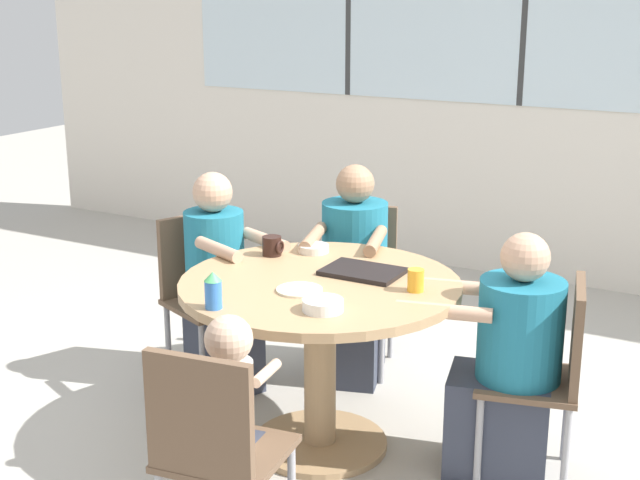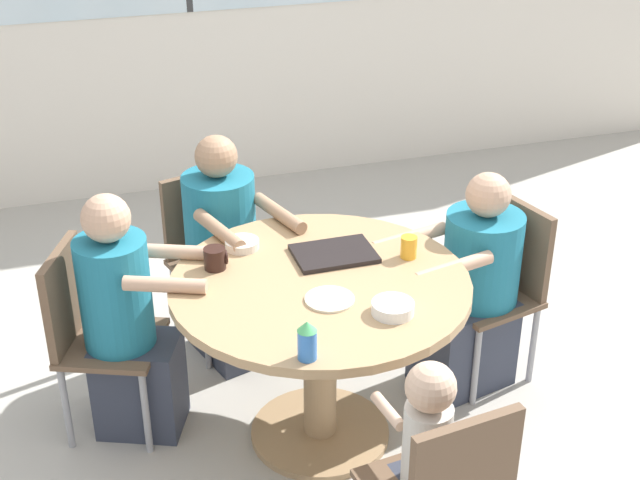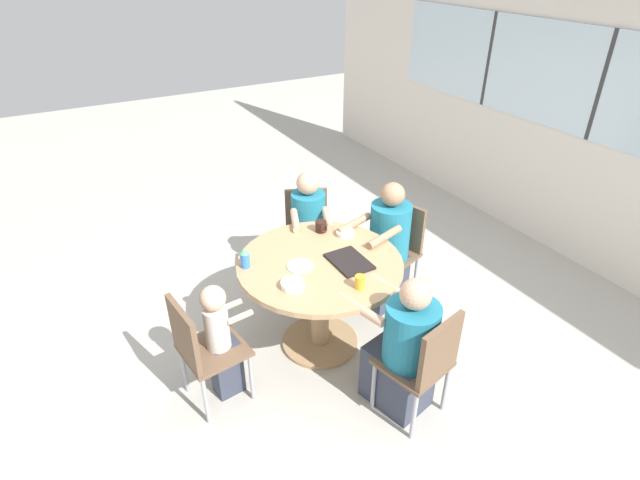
{
  "view_description": "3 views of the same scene",
  "coord_description": "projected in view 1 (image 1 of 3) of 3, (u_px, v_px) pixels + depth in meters",
  "views": [
    {
      "loc": [
        1.73,
        -3.14,
        1.98
      ],
      "look_at": [
        0.0,
        0.0,
        0.96
      ],
      "focal_mm": 50.0,
      "sensor_mm": 36.0,
      "label": 1
    },
    {
      "loc": [
        -0.91,
        -2.9,
        2.56
      ],
      "look_at": [
        0.0,
        0.0,
        0.96
      ],
      "focal_mm": 50.0,
      "sensor_mm": 36.0,
      "label": 2
    },
    {
      "loc": [
        2.61,
        -1.47,
        2.76
      ],
      "look_at": [
        0.0,
        0.0,
        0.96
      ],
      "focal_mm": 28.0,
      "sensor_mm": 36.0,
      "label": 3
    }
  ],
  "objects": [
    {
      "name": "coffee_mug",
      "position": [
        272.0,
        246.0,
        4.12
      ],
      "size": [
        0.09,
        0.09,
        0.09
      ],
      "color": "black",
      "rests_on": "dining_table"
    },
    {
      "name": "bowl_white_shallow",
      "position": [
        314.0,
        248.0,
        4.18
      ],
      "size": [
        0.14,
        0.14,
        0.03
      ],
      "color": "silver",
      "rests_on": "dining_table"
    },
    {
      "name": "bowl_cereal",
      "position": [
        323.0,
        305.0,
        3.42
      ],
      "size": [
        0.16,
        0.16,
        0.05
      ],
      "color": "white",
      "rests_on": "dining_table"
    },
    {
      "name": "chair_for_toddler",
      "position": [
        213.0,
        443.0,
        2.98
      ],
      "size": [
        0.45,
        0.45,
        0.86
      ],
      "rotation": [
        0.0,
        0.0,
        0.13
      ],
      "color": "brown",
      "rests_on": "ground_plane"
    },
    {
      "name": "person_man_teal_shirt",
      "position": [
        508.0,
        371.0,
        3.65
      ],
      "size": [
        0.69,
        0.48,
        1.05
      ],
      "rotation": [
        0.0,
        0.0,
        -4.48
      ],
      "color": "#333847",
      "rests_on": "ground_plane"
    },
    {
      "name": "dining_table",
      "position": [
        320.0,
        322.0,
        3.82
      ],
      "size": [
        1.2,
        1.2,
        0.78
      ],
      "color": "tan",
      "rests_on": "ground_plane"
    },
    {
      "name": "chair_for_man_blue_shirt",
      "position": [
        202.0,
        284.0,
        4.58
      ],
      "size": [
        0.52,
        0.52,
        0.86
      ],
      "rotation": [
        0.0,
        0.0,
        -1.96
      ],
      "color": "brown",
      "rests_on": "ground_plane"
    },
    {
      "name": "person_woman_green_shirt",
      "position": [
        353.0,
        284.0,
        4.61
      ],
      "size": [
        0.5,
        0.68,
        1.12
      ],
      "rotation": [
        0.0,
        0.0,
        -2.85
      ],
      "color": "#333847",
      "rests_on": "ground_plane"
    },
    {
      "name": "wall_back_with_windows",
      "position": [
        523.0,
        73.0,
        5.98
      ],
      "size": [
        8.4,
        0.08,
        2.8
      ],
      "color": "silver",
      "rests_on": "ground_plane"
    },
    {
      "name": "juice_glass",
      "position": [
        416.0,
        280.0,
        3.63
      ],
      "size": [
        0.07,
        0.07,
        0.09
      ],
      "color": "gold",
      "rests_on": "dining_table"
    },
    {
      "name": "sippy_cup",
      "position": [
        213.0,
        290.0,
        3.43
      ],
      "size": [
        0.07,
        0.07,
        0.15
      ],
      "color": "blue",
      "rests_on": "dining_table"
    },
    {
      "name": "plate_tortillas",
      "position": [
        300.0,
        290.0,
        3.65
      ],
      "size": [
        0.19,
        0.19,
        0.01
      ],
      "color": "beige",
      "rests_on": "dining_table"
    },
    {
      "name": "person_man_blue_shirt",
      "position": [
        219.0,
        293.0,
        4.46
      ],
      "size": [
        0.61,
        0.48,
        1.11
      ],
      "rotation": [
        0.0,
        0.0,
        -1.96
      ],
      "color": "#333847",
      "rests_on": "ground_plane"
    },
    {
      "name": "chair_for_man_teal_shirt",
      "position": [
        552.0,
        365.0,
        3.6
      ],
      "size": [
        0.48,
        0.48,
        0.86
      ],
      "rotation": [
        0.0,
        0.0,
        -4.48
      ],
      "color": "brown",
      "rests_on": "ground_plane"
    },
    {
      "name": "food_tray_dark",
      "position": [
        363.0,
        271.0,
        3.86
      ],
      "size": [
        0.33,
        0.24,
        0.02
      ],
      "color": "black",
      "rests_on": "dining_table"
    },
    {
      "name": "person_toddler",
      "position": [
        234.0,
        436.0,
        3.12
      ],
      "size": [
        0.21,
        0.32,
        0.92
      ],
      "rotation": [
        0.0,
        0.0,
        0.13
      ],
      "color": "#333847",
      "rests_on": "ground_plane"
    },
    {
      "name": "ground_plane",
      "position": [
        320.0,
        446.0,
        3.99
      ],
      "size": [
        16.0,
        16.0,
        0.0
      ],
      "primitive_type": "plane",
      "color": "#B2ADA3"
    },
    {
      "name": "chair_for_woman_green_shirt",
      "position": [
        358.0,
        272.0,
        4.76
      ],
      "size": [
        0.5,
        0.5,
        0.86
      ],
      "rotation": [
        0.0,
        0.0,
        -2.85
      ],
      "color": "brown",
      "rests_on": "ground_plane"
    }
  ]
}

